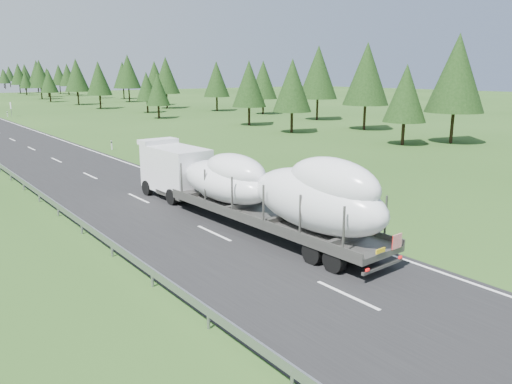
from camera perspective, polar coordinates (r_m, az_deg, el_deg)
ground at (r=25.28m, az=-4.83°, el=-4.76°), size 400.00×400.00×0.00m
highway_sign at (r=102.48m, az=-26.24°, el=8.75°), size 0.08×0.90×2.60m
tree_line_right at (r=145.95m, az=-16.58°, el=12.61°), size 27.73×328.32×12.63m
boat_truck at (r=25.64m, az=-0.72°, el=0.84°), size 3.25×19.50×4.44m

